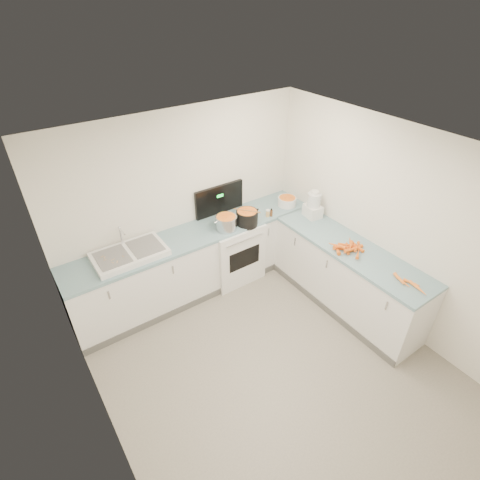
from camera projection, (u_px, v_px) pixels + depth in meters
floor at (273, 368)px, 4.32m from camera, size 3.50×4.00×0.00m
ceiling at (289, 165)px, 2.90m from camera, size 3.50×4.00×0.00m
wall_back at (183, 203)px, 4.96m from camera, size 3.50×0.00×2.50m
wall_left at (98, 375)px, 2.79m from camera, size 0.00×4.00×2.50m
wall_right at (393, 230)px, 4.43m from camera, size 0.00×4.00×2.50m
counter_back at (198, 261)px, 5.20m from camera, size 3.50×0.62×0.94m
counter_right at (346, 276)px, 4.93m from camera, size 0.62×2.20×0.94m
stove at (231, 248)px, 5.45m from camera, size 0.76×0.65×1.36m
sink at (130, 254)px, 4.49m from camera, size 0.86×0.52×0.31m
steel_pot at (226, 223)px, 4.97m from camera, size 0.34×0.34×0.21m
black_pot at (247, 218)px, 5.09m from camera, size 0.39×0.39×0.21m
wooden_spoon at (247, 211)px, 5.02m from camera, size 0.25×0.30×0.02m
mixing_bowl at (287, 201)px, 5.52m from camera, size 0.28×0.28×0.13m
extract_bottle at (271, 213)px, 5.27m from camera, size 0.04×0.04×0.10m
spice_jar at (268, 214)px, 5.27m from camera, size 0.05×0.05×0.09m
food_processor at (313, 206)px, 5.19m from camera, size 0.23×0.26×0.40m
carrot_pile at (348, 248)px, 4.60m from camera, size 0.43×0.43×0.08m
peeled_carrots at (410, 284)px, 4.07m from camera, size 0.16×0.43×0.04m
peelings at (111, 258)px, 4.36m from camera, size 0.23×0.26×0.01m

